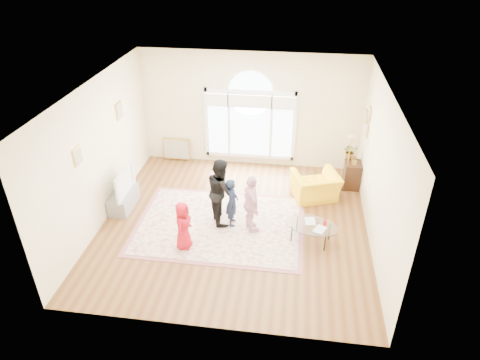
# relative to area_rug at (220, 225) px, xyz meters

# --- Properties ---
(ground) EXTENTS (6.00, 6.00, 0.00)m
(ground) POSITION_rel_area_rug_xyz_m (0.32, 0.10, -0.01)
(ground) COLOR brown
(ground) RESTS_ON ground
(room_shell) EXTENTS (6.00, 6.00, 6.00)m
(room_shell) POSITION_rel_area_rug_xyz_m (0.33, 2.94, 1.56)
(room_shell) COLOR beige
(room_shell) RESTS_ON ground
(area_rug) EXTENTS (3.60, 2.60, 0.02)m
(area_rug) POSITION_rel_area_rug_xyz_m (0.00, 0.00, 0.00)
(area_rug) COLOR beige
(area_rug) RESTS_ON ground
(rug_border) EXTENTS (3.80, 2.80, 0.01)m
(rug_border) POSITION_rel_area_rug_xyz_m (0.00, 0.00, -0.00)
(rug_border) COLOR #9C595E
(rug_border) RESTS_ON ground
(tv_console) EXTENTS (0.45, 1.00, 0.42)m
(tv_console) POSITION_rel_area_rug_xyz_m (-2.43, 0.40, 0.20)
(tv_console) COLOR gray
(tv_console) RESTS_ON ground
(television) EXTENTS (0.17, 1.09, 0.63)m
(television) POSITION_rel_area_rug_xyz_m (-2.42, 0.40, 0.72)
(television) COLOR black
(television) RESTS_ON tv_console
(coffee_table) EXTENTS (1.29, 1.01, 0.54)m
(coffee_table) POSITION_rel_area_rug_xyz_m (2.05, -0.29, 0.39)
(coffee_table) COLOR silver
(coffee_table) RESTS_ON ground
(armchair) EXTENTS (1.32, 1.23, 0.69)m
(armchair) POSITION_rel_area_rug_xyz_m (2.16, 1.45, 0.34)
(armchair) COLOR yellow
(armchair) RESTS_ON ground
(side_cabinet) EXTENTS (0.40, 0.50, 0.70)m
(side_cabinet) POSITION_rel_area_rug_xyz_m (3.10, 2.15, 0.34)
(side_cabinet) COLOR black
(side_cabinet) RESTS_ON ground
(floor_lamp) EXTENTS (0.27, 0.27, 1.51)m
(floor_lamp) POSITION_rel_area_rug_xyz_m (2.93, 1.97, 1.27)
(floor_lamp) COLOR black
(floor_lamp) RESTS_ON ground
(plant_pedestal) EXTENTS (0.20, 0.20, 0.70)m
(plant_pedestal) POSITION_rel_area_rug_xyz_m (3.02, 2.41, 0.34)
(plant_pedestal) COLOR white
(plant_pedestal) RESTS_ON ground
(potted_plant) EXTENTS (0.38, 0.33, 0.40)m
(potted_plant) POSITION_rel_area_rug_xyz_m (3.02, 2.41, 0.89)
(potted_plant) COLOR #33722D
(potted_plant) RESTS_ON plant_pedestal
(leaning_picture) EXTENTS (0.80, 0.14, 0.62)m
(leaning_picture) POSITION_rel_area_rug_xyz_m (-1.81, 3.00, -0.01)
(leaning_picture) COLOR tan
(leaning_picture) RESTS_ON ground
(child_red) EXTENTS (0.39, 0.56, 1.08)m
(child_red) POSITION_rel_area_rug_xyz_m (-0.60, -0.87, 0.55)
(child_red) COLOR red
(child_red) RESTS_ON area_rug
(child_navy) EXTENTS (0.33, 0.46, 1.16)m
(child_navy) POSITION_rel_area_rug_xyz_m (0.28, 0.08, 0.59)
(child_navy) COLOR #161F37
(child_navy) RESTS_ON area_rug
(child_black) EXTENTS (0.85, 0.93, 1.57)m
(child_black) POSITION_rel_area_rug_xyz_m (0.01, 0.19, 0.79)
(child_black) COLOR black
(child_black) RESTS_ON area_rug
(child_pink) EXTENTS (0.63, 0.87, 1.37)m
(child_pink) POSITION_rel_area_rug_xyz_m (0.73, -0.10, 0.70)
(child_pink) COLOR #F4B2C9
(child_pink) RESTS_ON area_rug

